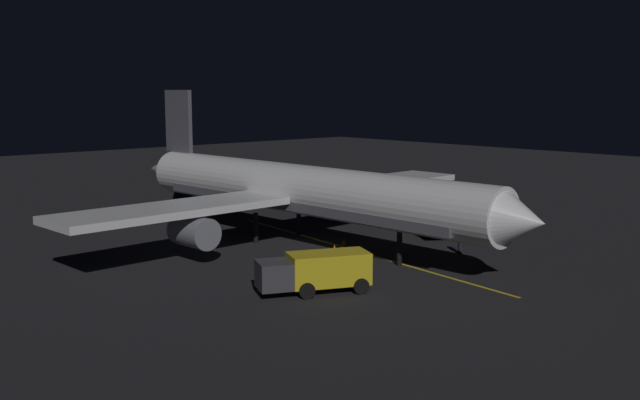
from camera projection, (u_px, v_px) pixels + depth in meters
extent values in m
cube|color=black|center=(302.00, 245.00, 53.13)|extent=(180.00, 180.00, 0.20)
cube|color=gold|center=(353.00, 250.00, 51.07)|extent=(3.61, 29.37, 0.01)
cylinder|color=white|center=(302.00, 190.00, 52.51)|extent=(4.92, 33.73, 3.61)
cube|color=#4C4C56|center=(302.00, 203.00, 52.66)|extent=(4.55, 28.69, 0.65)
cone|color=white|center=(521.00, 221.00, 39.86)|extent=(3.65, 3.03, 3.54)
cone|color=white|center=(164.00, 170.00, 65.54)|extent=(3.42, 4.46, 3.25)
cube|color=#4C4C56|center=(179.00, 121.00, 63.01)|extent=(0.50, 3.61, 5.40)
cube|color=white|center=(375.00, 183.00, 60.66)|extent=(16.48, 5.43, 0.50)
cylinder|color=slate|center=(379.00, 202.00, 59.46)|extent=(2.22, 3.28, 2.10)
cube|color=white|center=(172.00, 210.00, 46.89)|extent=(16.48, 5.43, 0.50)
cylinder|color=slate|center=(194.00, 232.00, 46.82)|extent=(2.22, 3.28, 2.10)
cylinder|color=black|center=(399.00, 248.00, 46.41)|extent=(0.37, 0.37, 2.25)
cylinder|color=black|center=(299.00, 221.00, 56.34)|extent=(0.37, 0.37, 2.25)
cylinder|color=black|center=(256.00, 228.00, 53.34)|extent=(0.37, 0.37, 2.25)
cube|color=gold|center=(329.00, 268.00, 40.26)|extent=(4.94, 3.78, 1.79)
cube|color=#38383D|center=(274.00, 275.00, 39.35)|extent=(2.47, 2.56, 1.50)
cylinder|color=black|center=(302.00, 286.00, 39.93)|extent=(1.78, 2.47, 0.90)
cylinder|color=black|center=(355.00, 282.00, 40.85)|extent=(1.78, 2.47, 0.90)
cube|color=maroon|center=(425.00, 214.00, 57.56)|extent=(4.38, 5.05, 1.90)
cube|color=#38383D|center=(437.00, 224.00, 54.41)|extent=(2.66, 2.61, 1.50)
cylinder|color=black|center=(431.00, 230.00, 56.09)|extent=(2.41, 2.05, 0.90)
cylinder|color=black|center=(419.00, 222.00, 59.30)|extent=(2.41, 2.05, 0.90)
cylinder|color=black|center=(460.00, 248.00, 49.77)|extent=(0.32, 0.32, 0.85)
cylinder|color=yellow|center=(461.00, 237.00, 49.66)|extent=(0.40, 0.40, 0.65)
sphere|color=tan|center=(461.00, 231.00, 49.59)|extent=(0.24, 0.24, 0.24)
cone|color=#EA590F|center=(334.00, 248.00, 50.38)|extent=(0.36, 0.36, 0.55)
cube|color=black|center=(334.00, 252.00, 50.41)|extent=(0.50, 0.50, 0.03)
cone|color=#EA590F|center=(283.00, 273.00, 43.47)|extent=(0.36, 0.36, 0.55)
cube|color=black|center=(283.00, 277.00, 43.51)|extent=(0.50, 0.50, 0.03)
cone|color=#EA590F|center=(344.00, 242.00, 52.44)|extent=(0.36, 0.36, 0.55)
cube|color=black|center=(344.00, 245.00, 52.48)|extent=(0.50, 0.50, 0.03)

